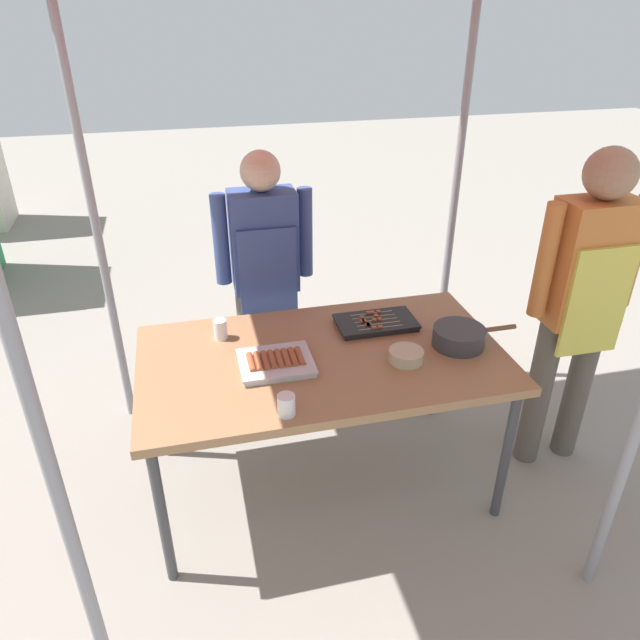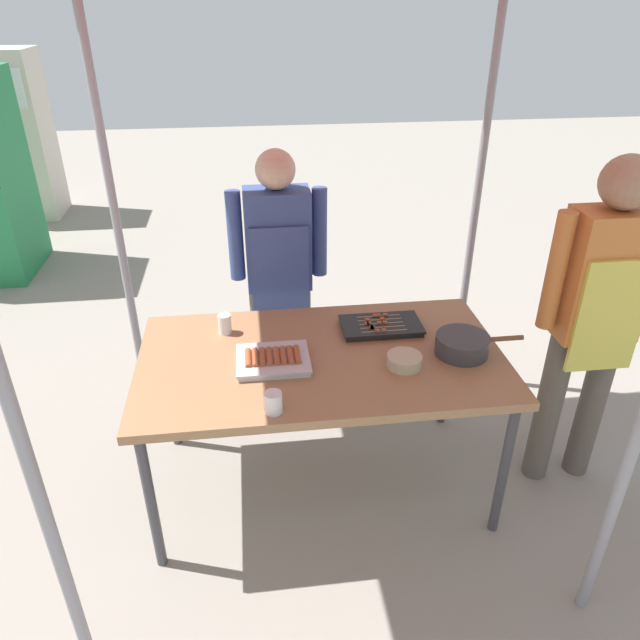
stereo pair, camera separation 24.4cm
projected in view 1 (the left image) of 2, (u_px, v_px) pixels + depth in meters
ground_plane at (322, 481)px, 2.96m from camera, size 18.00×18.00×0.00m
stall_table at (323, 365)px, 2.61m from camera, size 1.60×0.90×0.75m
stall_canopy at (324, 9)px, 1.93m from camera, size 2.10×1.80×2.20m
tray_grilled_sausages at (276, 362)px, 2.50m from camera, size 0.31×0.26×0.05m
tray_meat_skewers at (376, 323)px, 2.81m from camera, size 0.38×0.22×0.04m
cooking_wok at (459, 336)px, 2.64m from camera, size 0.39×0.23×0.09m
condiment_bowl at (406, 356)px, 2.54m from camera, size 0.15×0.15×0.05m
drink_cup_near_edge at (220, 329)px, 2.69m from camera, size 0.06×0.06×0.09m
drink_cup_by_wok at (286, 405)px, 2.21m from camera, size 0.07×0.07×0.09m
vendor_woman at (265, 267)px, 3.13m from camera, size 0.52×0.22×1.48m
customer_nearby at (582, 293)px, 2.67m from camera, size 0.52×0.23×1.61m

